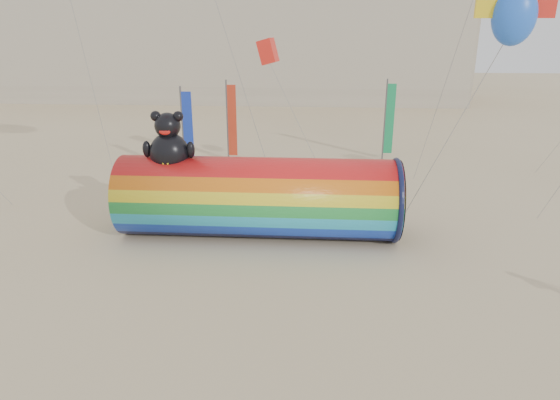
{
  "coord_description": "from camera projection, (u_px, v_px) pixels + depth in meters",
  "views": [
    {
      "loc": [
        1.69,
        -15.61,
        8.48
      ],
      "look_at": [
        0.5,
        1.5,
        2.4
      ],
      "focal_mm": 32.0,
      "sensor_mm": 36.0,
      "label": 1
    }
  ],
  "objects": [
    {
      "name": "ground",
      "position": [
        263.0,
        278.0,
        17.62
      ],
      "size": [
        160.0,
        160.0,
        0.0
      ],
      "primitive_type": "plane",
      "color": "#CCB58C",
      "rests_on": "ground"
    },
    {
      "name": "hotel_building",
      "position": [
        200.0,
        7.0,
        58.17
      ],
      "size": [
        60.4,
        15.4,
        20.6
      ],
      "color": "#B7AD99",
      "rests_on": "ground"
    },
    {
      "name": "windsock_assembly",
      "position": [
        258.0,
        195.0,
        20.68
      ],
      "size": [
        11.48,
        3.5,
        5.29
      ],
      "color": "red",
      "rests_on": "ground"
    },
    {
      "name": "festival_banners",
      "position": [
        272.0,
        124.0,
        30.81
      ],
      "size": [
        12.7,
        4.84,
        5.2
      ],
      "color": "#59595E",
      "rests_on": "ground"
    }
  ]
}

